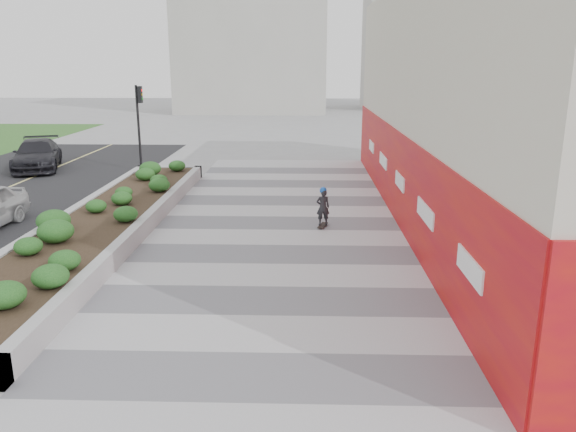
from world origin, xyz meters
name	(u,v)px	position (x,y,z in m)	size (l,w,h in m)	color
ground	(260,338)	(0.00, 0.00, 0.00)	(160.00, 160.00, 0.00)	gray
walkway	(269,280)	(0.00, 3.00, 0.01)	(8.00, 36.00, 0.01)	#A8A8AD
building	(492,102)	(6.98, 8.98, 3.98)	(6.04, 24.08, 8.00)	beige
planter	(104,219)	(-5.50, 7.00, 0.42)	(3.00, 18.00, 0.90)	#9E9EA0
traffic_signal_near	(139,115)	(-7.23, 17.50, 2.76)	(0.33, 0.28, 4.20)	black
distant_bldg_north_l	(252,19)	(-5.00, 55.00, 10.00)	(16.00, 12.00, 20.00)	#ADAAA3
distant_bldg_north_r	(427,3)	(15.00, 60.00, 12.00)	(14.00, 10.00, 24.00)	#ADAAA3
manhole_cover	(290,281)	(0.50, 3.00, 0.00)	(0.44, 0.44, 0.01)	#595654
skateboarder	(323,207)	(1.46, 7.76, 0.69)	(0.48, 0.75, 1.35)	beige
car_dark	(37,155)	(-12.71, 17.91, 0.74)	(2.06, 5.07, 1.47)	black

